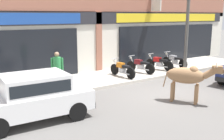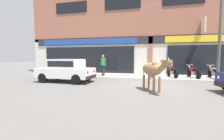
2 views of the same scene
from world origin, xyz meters
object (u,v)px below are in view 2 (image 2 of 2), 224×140
(motorcycle_3, at_px, (214,73))
(cow, at_px, (153,70))
(utility_pole, at_px, (220,39))
(motorcycle_0, at_px, (153,72))
(car_0, at_px, (66,69))
(motorcycle_1, at_px, (172,72))
(pedestrian, at_px, (103,63))
(motorcycle_2, at_px, (194,72))

(motorcycle_3, bearing_deg, cow, -133.37)
(utility_pole, bearing_deg, motorcycle_0, 169.80)
(car_0, xyz_separation_m, motorcycle_1, (6.78, 2.91, -0.28))
(motorcycle_0, relative_size, motorcycle_1, 1.02)
(pedestrian, bearing_deg, motorcycle_0, 6.28)
(cow, relative_size, motorcycle_0, 1.06)
(car_0, xyz_separation_m, utility_pole, (9.31, 1.99, 1.87))
(cow, distance_m, pedestrian, 5.19)
(car_0, xyz_separation_m, motorcycle_2, (8.18, 2.90, -0.28))
(car_0, relative_size, motorcycle_1, 2.06)
(cow, height_order, car_0, cow)
(motorcycle_2, xyz_separation_m, utility_pole, (1.12, -0.91, 2.15))
(motorcycle_1, height_order, motorcycle_2, same)
(cow, distance_m, car_0, 5.49)
(car_0, height_order, motorcycle_2, car_0)
(motorcycle_0, xyz_separation_m, motorcycle_2, (2.78, 0.21, 0.00))
(cow, xyz_separation_m, motorcycle_2, (2.91, 4.43, -0.47))
(car_0, relative_size, motorcycle_2, 2.05)
(motorcycle_2, bearing_deg, cow, -123.33)
(car_0, distance_m, utility_pole, 9.70)
(cow, xyz_separation_m, motorcycle_1, (1.51, 4.44, -0.47))
(utility_pole, bearing_deg, car_0, -167.94)
(utility_pole, bearing_deg, pedestrian, 177.71)
(pedestrian, height_order, utility_pole, utility_pole)
(motorcycle_0, distance_m, pedestrian, 3.71)
(pedestrian, bearing_deg, utility_pole, -2.29)
(cow, bearing_deg, motorcycle_3, 46.63)
(car_0, height_order, motorcycle_3, car_0)
(cow, relative_size, pedestrian, 1.20)
(motorcycle_2, relative_size, pedestrian, 1.12)
(car_0, xyz_separation_m, motorcycle_0, (5.40, 2.69, -0.28))
(motorcycle_1, bearing_deg, utility_pole, -20.05)
(motorcycle_0, relative_size, motorcycle_2, 1.01)
(motorcycle_0, bearing_deg, car_0, -153.52)
(motorcycle_1, xyz_separation_m, motorcycle_2, (1.40, -0.01, 0.00))
(cow, bearing_deg, motorcycle_0, 88.19)
(cow, height_order, motorcycle_2, cow)
(cow, xyz_separation_m, utility_pole, (4.04, 3.52, 1.68))
(motorcycle_2, distance_m, motorcycle_3, 1.27)
(cow, distance_m, motorcycle_1, 4.72)
(car_0, xyz_separation_m, pedestrian, (1.76, 2.29, 0.32))
(motorcycle_3, bearing_deg, pedestrian, -175.46)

